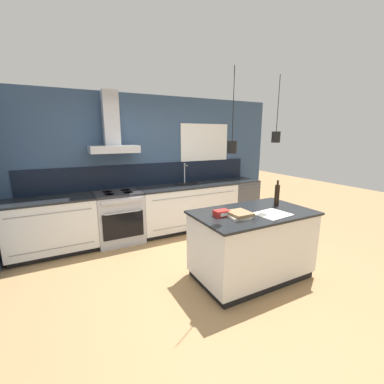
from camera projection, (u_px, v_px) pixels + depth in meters
The scene contains 11 objects.
ground_plane at pixel (199, 276), 3.48m from camera, with size 16.00×16.00×0.00m, color #A87F51.
wall_back at pixel (147, 163), 4.90m from camera, with size 5.60×2.47×2.60m.
counter_run_left at pixel (53, 226), 4.06m from camera, with size 1.32×0.64×0.91m.
counter_run_sink at pixel (189, 207), 5.17m from camera, with size 2.00×0.64×1.32m.
oven_range at pixel (119, 217), 4.53m from camera, with size 0.78×0.66×0.91m.
dishwasher at pixel (240, 200), 5.75m from camera, with size 0.60×0.65×0.91m.
kitchen_island at pixel (252, 244), 3.40m from camera, with size 1.55×0.92×0.91m.
bottle_on_island at pixel (277, 195), 3.56m from camera, with size 0.07×0.07×0.36m.
book_stack at pixel (239, 215), 3.07m from camera, with size 0.28×0.31×0.07m.
red_supply_box at pixel (221, 213), 3.11m from camera, with size 0.18×0.13×0.08m.
paper_pile at pixel (272, 214), 3.20m from camera, with size 0.44×0.39×0.01m.
Camera 1 is at (-1.54, -2.74, 1.88)m, focal length 24.00 mm.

